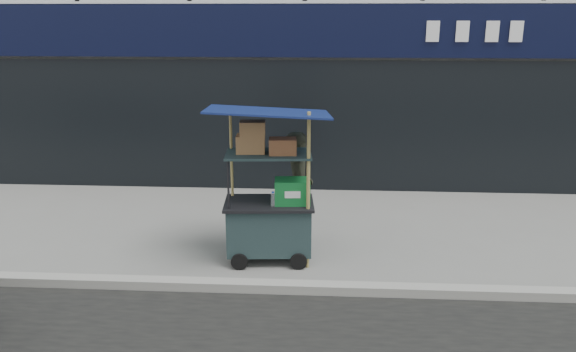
{
  "coord_description": "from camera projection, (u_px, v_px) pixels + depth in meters",
  "views": [
    {
      "loc": [
        0.32,
        -6.22,
        3.17
      ],
      "look_at": [
        -0.13,
        1.2,
        1.03
      ],
      "focal_mm": 35.0,
      "sensor_mm": 36.0,
      "label": 1
    }
  ],
  "objects": [
    {
      "name": "vendor_man",
      "position": [
        299.0,
        189.0,
        7.88
      ],
      "size": [
        0.47,
        0.64,
        1.64
      ],
      "primitive_type": "imported",
      "rotation": [
        0.0,
        0.0,
        1.7
      ],
      "color": "black",
      "rests_on": "ground"
    },
    {
      "name": "curb",
      "position": [
        292.0,
        287.0,
        6.65
      ],
      "size": [
        80.0,
        0.18,
        0.12
      ],
      "primitive_type": "cube",
      "color": "gray",
      "rests_on": "ground"
    },
    {
      "name": "vendor_cart",
      "position": [
        270.0,
        207.0,
        7.37
      ],
      "size": [
        1.62,
        1.2,
        2.09
      ],
      "rotation": [
        0.0,
        0.0,
        0.07
      ],
      "color": "#19292B",
      "rests_on": "ground"
    },
    {
      "name": "ground",
      "position": [
        292.0,
        284.0,
        6.86
      ],
      "size": [
        80.0,
        80.0,
        0.0
      ],
      "primitive_type": "plane",
      "color": "slate",
      "rests_on": "ground"
    }
  ]
}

